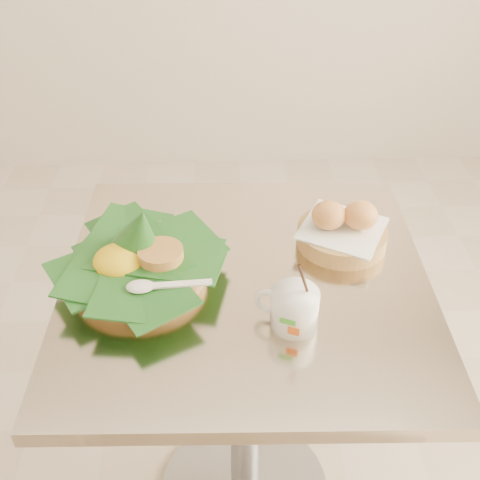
{
  "coord_description": "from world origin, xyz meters",
  "views": [
    {
      "loc": [
        0.13,
        -0.88,
        1.5
      ],
      "look_at": [
        0.16,
        0.03,
        0.82
      ],
      "focal_mm": 45.0,
      "sensor_mm": 36.0,
      "label": 1
    }
  ],
  "objects_px": {
    "rice_basket": "(138,258)",
    "bread_basket": "(343,230)",
    "cafe_table": "(246,356)",
    "coffee_mug": "(293,307)"
  },
  "relations": [
    {
      "from": "rice_basket",
      "to": "cafe_table",
      "type": "bearing_deg",
      "value": -3.67
    },
    {
      "from": "coffee_mug",
      "to": "bread_basket",
      "type": "bearing_deg",
      "value": 61.2
    },
    {
      "from": "cafe_table",
      "to": "coffee_mug",
      "type": "relative_size",
      "value": 5.21
    },
    {
      "from": "bread_basket",
      "to": "coffee_mug",
      "type": "height_order",
      "value": "coffee_mug"
    },
    {
      "from": "cafe_table",
      "to": "rice_basket",
      "type": "distance_m",
      "value": 0.33
    },
    {
      "from": "rice_basket",
      "to": "bread_basket",
      "type": "height_order",
      "value": "rice_basket"
    },
    {
      "from": "cafe_table",
      "to": "rice_basket",
      "type": "bearing_deg",
      "value": 176.33
    },
    {
      "from": "bread_basket",
      "to": "coffee_mug",
      "type": "relative_size",
      "value": 1.46
    },
    {
      "from": "rice_basket",
      "to": "bread_basket",
      "type": "bearing_deg",
      "value": 12.37
    },
    {
      "from": "rice_basket",
      "to": "bread_basket",
      "type": "distance_m",
      "value": 0.42
    }
  ]
}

